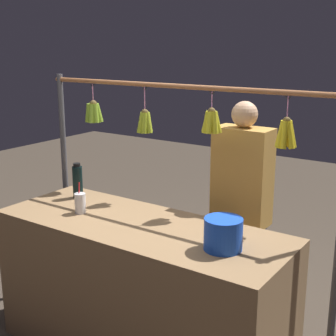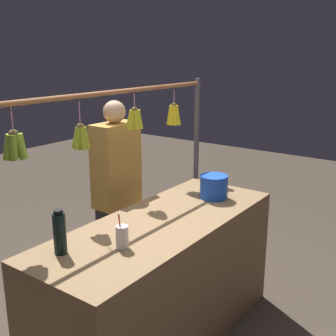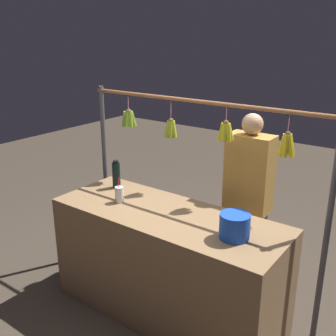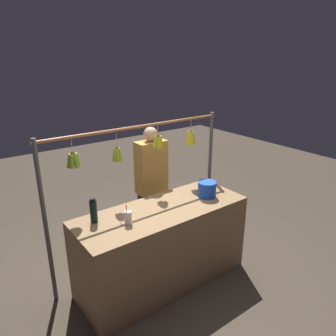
# 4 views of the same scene
# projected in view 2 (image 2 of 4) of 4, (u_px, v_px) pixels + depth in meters

# --- Properties ---
(market_counter) EXTENTS (1.89, 0.71, 0.91)m
(market_counter) POSITION_uv_depth(u_px,v_px,m) (162.00, 283.00, 2.91)
(market_counter) COLOR olive
(market_counter) RESTS_ON ground
(display_rack) EXTENTS (2.23, 0.14, 1.76)m
(display_rack) POSITION_uv_depth(u_px,v_px,m) (110.00, 162.00, 2.92)
(display_rack) COLOR #4C4C51
(display_rack) RESTS_ON ground
(water_bottle) EXTENTS (0.07, 0.07, 0.25)m
(water_bottle) POSITION_uv_depth(u_px,v_px,m) (60.00, 233.00, 2.31)
(water_bottle) COLOR black
(water_bottle) RESTS_ON market_counter
(blue_bucket) EXTENTS (0.21, 0.21, 0.18)m
(blue_bucket) POSITION_uv_depth(u_px,v_px,m) (214.00, 187.00, 3.20)
(blue_bucket) COLOR blue
(blue_bucket) RESTS_ON market_counter
(drink_cup) EXTENTS (0.07, 0.07, 0.21)m
(drink_cup) POSITION_uv_depth(u_px,v_px,m) (122.00, 237.00, 2.39)
(drink_cup) COLOR silver
(drink_cup) RESTS_ON market_counter
(vendor_person) EXTENTS (0.38, 0.21, 1.62)m
(vendor_person) POSITION_uv_depth(u_px,v_px,m) (117.00, 201.00, 3.48)
(vendor_person) COLOR #2D2D38
(vendor_person) RESTS_ON ground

